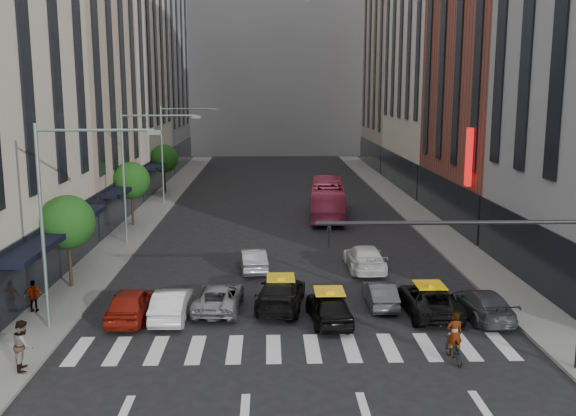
{
  "coord_description": "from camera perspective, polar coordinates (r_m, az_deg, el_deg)",
  "views": [
    {
      "loc": [
        -1.17,
        -23.47,
        10.5
      ],
      "look_at": [
        -0.08,
        11.91,
        4.0
      ],
      "focal_mm": 40.0,
      "sensor_mm": 36.0,
      "label": 1
    }
  ],
  "objects": [
    {
      "name": "tree_mid",
      "position": [
        51.07,
        -13.77,
        2.4
      ],
      "size": [
        2.88,
        2.88,
        4.95
      ],
      "color": "black",
      "rests_on": "sidewalk_left"
    },
    {
      "name": "streetlamp_mid",
      "position": [
        44.61,
        -13.26,
        4.21
      ],
      "size": [
        5.38,
        0.25,
        9.0
      ],
      "color": "gray",
      "rests_on": "sidewalk_left"
    },
    {
      "name": "tree_near",
      "position": [
        35.79,
        -19.01,
        -1.21
      ],
      "size": [
        2.88,
        2.88,
        4.95
      ],
      "color": "black",
      "rests_on": "sidewalk_left"
    },
    {
      "name": "car_grey_mid",
      "position": [
        32.19,
        8.18,
        -7.59
      ],
      "size": [
        1.33,
        3.76,
        1.24
      ],
      "primitive_type": "imported",
      "rotation": [
        0.0,
        0.0,
        3.15
      ],
      "color": "#3B3E42",
      "rests_on": "ground"
    },
    {
      "name": "ground",
      "position": [
        25.74,
        1.03,
        -13.67
      ],
      "size": [
        160.0,
        160.0,
        0.0
      ],
      "primitive_type": "plane",
      "color": "black",
      "rests_on": "ground"
    },
    {
      "name": "car_row2_left",
      "position": [
        38.03,
        -3.13,
        -4.58
      ],
      "size": [
        1.87,
        4.24,
        1.35
      ],
      "primitive_type": "imported",
      "rotation": [
        0.0,
        0.0,
        3.25
      ],
      "color": "#A4A3A9",
      "rests_on": "ground"
    },
    {
      "name": "sidewalk_right",
      "position": [
        55.94,
        11.37,
        -0.54
      ],
      "size": [
        3.0,
        96.0,
        0.15
      ],
      "primitive_type": "cube",
      "color": "slate",
      "rests_on": "ground"
    },
    {
      "name": "liberty_sign",
      "position": [
        45.82,
        15.79,
        4.38
      ],
      "size": [
        0.3,
        0.7,
        4.0
      ],
      "color": "red",
      "rests_on": "ground"
    },
    {
      "name": "streetlamp_near",
      "position": [
        29.24,
        -19.41,
        0.76
      ],
      "size": [
        5.38,
        0.25,
        9.0
      ],
      "color": "gray",
      "rests_on": "sidewalk_left"
    },
    {
      "name": "traffic_signal",
      "position": [
        24.9,
        19.2,
        -4.2
      ],
      "size": [
        10.1,
        0.2,
        6.0
      ],
      "color": "black",
      "rests_on": "ground"
    },
    {
      "name": "car_silver",
      "position": [
        31.52,
        -6.19,
        -7.87
      ],
      "size": [
        2.41,
        4.8,
        1.3
      ],
      "primitive_type": "imported",
      "rotation": [
        0.0,
        0.0,
        3.09
      ],
      "color": "gray",
      "rests_on": "ground"
    },
    {
      "name": "car_red",
      "position": [
        30.95,
        -13.79,
        -8.26
      ],
      "size": [
        1.84,
        4.46,
        1.51
      ],
      "primitive_type": "imported",
      "rotation": [
        0.0,
        0.0,
        3.13
      ],
      "color": "maroon",
      "rests_on": "ground"
    },
    {
      "name": "taxi_left",
      "position": [
        31.62,
        -0.65,
        -7.55
      ],
      "size": [
        2.79,
        5.44,
        1.51
      ],
      "primitive_type": "imported",
      "rotation": [
        0.0,
        0.0,
        3.01
      ],
      "color": "black",
      "rests_on": "ground"
    },
    {
      "name": "bus",
      "position": [
        53.94,
        3.54,
        0.84
      ],
      "size": [
        3.51,
        11.33,
        3.11
      ],
      "primitive_type": "imported",
      "rotation": [
        0.0,
        0.0,
        3.06
      ],
      "color": "#D03D69",
      "rests_on": "ground"
    },
    {
      "name": "car_white_front",
      "position": [
        30.68,
        -10.27,
        -8.39
      ],
      "size": [
        1.59,
        4.33,
        1.41
      ],
      "primitive_type": "imported",
      "rotation": [
        0.0,
        0.0,
        3.12
      ],
      "color": "silver",
      "rests_on": "ground"
    },
    {
      "name": "sidewalk_left",
      "position": [
        55.45,
        -12.46,
        -0.68
      ],
      "size": [
        3.0,
        96.0,
        0.15
      ],
      "primitive_type": "cube",
      "color": "slate",
      "rests_on": "ground"
    },
    {
      "name": "building_left_c",
      "position": [
        71.65,
        -15.11,
        16.07
      ],
      "size": [
        8.0,
        20.0,
        36.0
      ],
      "primitive_type": "cube",
      "color": "beige",
      "rests_on": "ground"
    },
    {
      "name": "rider",
      "position": [
        26.14,
        14.64,
        -9.44
      ],
      "size": [
        0.68,
        0.48,
        1.76
      ],
      "primitive_type": "imported",
      "rotation": [
        0.0,
        0.0,
        3.24
      ],
      "color": "gray",
      "rests_on": "motorcycle"
    },
    {
      "name": "taxi_center",
      "position": [
        29.77,
        3.67,
        -8.77
      ],
      "size": [
        2.1,
        4.45,
        1.47
      ],
      "primitive_type": "imported",
      "rotation": [
        0.0,
        0.0,
        3.23
      ],
      "color": "black",
      "rests_on": "ground"
    },
    {
      "name": "car_row2_right",
      "position": [
        38.31,
        6.82,
        -4.42
      ],
      "size": [
        2.14,
        5.17,
        1.5
      ],
      "primitive_type": "imported",
      "rotation": [
        0.0,
        0.0,
        3.15
      ],
      "color": "white",
      "rests_on": "ground"
    },
    {
      "name": "building_right_d",
      "position": [
        90.39,
        10.08,
        12.47
      ],
      "size": [
        8.0,
        18.0,
        28.0
      ],
      "primitive_type": "cube",
      "color": "tan",
      "rests_on": "ground"
    },
    {
      "name": "building_right_b",
      "position": [
        53.7,
        18.48,
        12.55
      ],
      "size": [
        8.0,
        18.0,
        26.0
      ],
      "primitive_type": "cube",
      "color": "brown",
      "rests_on": "ground"
    },
    {
      "name": "pedestrian_far",
      "position": [
        32.9,
        -21.67,
        -7.29
      ],
      "size": [
        0.93,
        0.45,
        1.54
      ],
      "primitive_type": "imported",
      "rotation": [
        0.0,
        0.0,
        3.23
      ],
      "color": "gray",
      "rests_on": "sidewalk_left"
    },
    {
      "name": "building_far",
      "position": [
        108.74,
        -1.17,
        14.36
      ],
      "size": [
        30.0,
        10.0,
        36.0
      ],
      "primitive_type": "cube",
      "color": "gray",
      "rests_on": "ground"
    },
    {
      "name": "streetlamp_far",
      "position": [
        60.31,
        -10.27,
        5.87
      ],
      "size": [
        5.38,
        0.25,
        9.0
      ],
      "color": "gray",
      "rests_on": "sidewalk_left"
    },
    {
      "name": "building_left_b",
      "position": [
        53.88,
        -19.24,
        11.43
      ],
      "size": [
        8.0,
        16.0,
        24.0
      ],
      "primitive_type": "cube",
      "color": "tan",
      "rests_on": "ground"
    },
    {
      "name": "pedestrian_near",
      "position": [
        26.49,
        -22.47,
        -11.18
      ],
      "size": [
        0.94,
        1.09,
        1.93
      ],
      "primitive_type": "imported",
      "rotation": [
        0.0,
        0.0,
        1.82
      ],
      "color": "gray",
      "rests_on": "sidewalk_left"
    },
    {
      "name": "taxi_right",
      "position": [
        31.52,
        12.43,
        -7.96
      ],
      "size": [
        2.34,
        5.07,
        1.41
      ],
      "primitive_type": "imported",
      "rotation": [
        0.0,
        0.0,
        3.14
      ],
      "color": "black",
      "rests_on": "ground"
    },
    {
      "name": "car_grey_curb",
      "position": [
        31.61,
        16.9,
        -8.18
      ],
      "size": [
        2.15,
        4.73,
        1.34
      ],
      "primitive_type": "imported",
      "rotation": [
        0.0,
        0.0,
        3.2
      ],
      "color": "#36383C",
      "rests_on": "ground"
    },
    {
      "name": "tree_far",
      "position": [
        66.69,
        -10.95,
        4.32
      ],
      "size": [
        2.88,
        2.88,
        4.95
      ],
      "color": "black",
      "rests_on": "sidewalk_left"
    },
    {
      "name": "building_left_d",
      "position": [
        89.99,
        -12.2,
        13.04
      ],
      "size": [
        8.0,
        18.0,
        30.0
      ],
      "primitive_type": "cube",
      "color": "gray",
      "rests_on": "ground"
    },
    {
      "name": "motorcycle",
      "position": [
        26.61,
        14.51,
        -12.13
      ],
      "size": [
        0.77,
        1.76,
        0.9
      ],
      "primitive_type": "imported",
      "rotation": [
        0.0,
        0.0,
        3.24
      ],
      "color": "black",
      "rests_on": "ground"
    }
  ]
}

